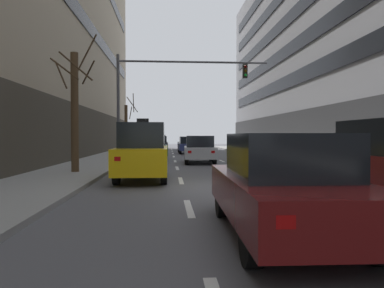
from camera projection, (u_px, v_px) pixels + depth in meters
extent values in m
plane|color=#515156|center=(231.00, 188.00, 11.23)|extent=(120.00, 120.00, 0.00)
cube|color=gray|center=(28.00, 188.00, 10.80)|extent=(3.37, 80.00, 0.14)
cube|color=silver|center=(189.00, 208.00, 8.14)|extent=(0.16, 2.00, 0.01)
cube|color=silver|center=(181.00, 181.00, 13.12)|extent=(0.16, 2.00, 0.01)
cube|color=silver|center=(177.00, 168.00, 18.11)|extent=(0.16, 2.00, 0.01)
cube|color=silver|center=(175.00, 161.00, 23.10)|extent=(0.16, 2.00, 0.01)
cube|color=silver|center=(174.00, 157.00, 28.08)|extent=(0.16, 2.00, 0.01)
cube|color=silver|center=(173.00, 153.00, 33.07)|extent=(0.16, 2.00, 0.01)
cube|color=silver|center=(172.00, 151.00, 38.06)|extent=(0.16, 2.00, 0.01)
cube|color=silver|center=(172.00, 149.00, 43.04)|extent=(0.16, 2.00, 0.01)
cube|color=silver|center=(319.00, 206.00, 8.35)|extent=(0.16, 2.00, 0.01)
cube|color=silver|center=(262.00, 180.00, 13.34)|extent=(0.16, 2.00, 0.01)
cube|color=silver|center=(236.00, 168.00, 18.32)|extent=(0.16, 2.00, 0.01)
cube|color=silver|center=(222.00, 161.00, 23.31)|extent=(0.16, 2.00, 0.01)
cube|color=silver|center=(212.00, 156.00, 28.30)|extent=(0.16, 2.00, 0.01)
cube|color=silver|center=(206.00, 153.00, 33.28)|extent=(0.16, 2.00, 0.01)
cube|color=silver|center=(201.00, 151.00, 38.27)|extent=(0.16, 2.00, 0.01)
cube|color=silver|center=(197.00, 149.00, 43.26)|extent=(0.16, 2.00, 0.01)
cylinder|color=black|center=(179.00, 150.00, 34.53)|extent=(0.22, 0.63, 0.63)
cylinder|color=black|center=(195.00, 149.00, 34.65)|extent=(0.22, 0.63, 0.63)
cylinder|color=black|center=(180.00, 151.00, 31.95)|extent=(0.22, 0.63, 0.63)
cylinder|color=black|center=(197.00, 151.00, 32.07)|extent=(0.22, 0.63, 0.63)
cube|color=navy|center=(188.00, 147.00, 33.29)|extent=(1.81, 4.23, 0.61)
cube|color=black|center=(188.00, 140.00, 33.09)|extent=(1.55, 1.84, 0.65)
cube|color=white|center=(180.00, 145.00, 35.30)|extent=(0.19, 0.08, 0.13)
cube|color=red|center=(182.00, 146.00, 31.18)|extent=(0.19, 0.08, 0.13)
cube|color=white|center=(193.00, 145.00, 35.40)|extent=(0.19, 0.08, 0.13)
cube|color=red|center=(196.00, 146.00, 31.28)|extent=(0.19, 0.08, 0.13)
cylinder|color=black|center=(126.00, 168.00, 14.66)|extent=(0.22, 0.66, 0.66)
cylinder|color=black|center=(164.00, 168.00, 14.77)|extent=(0.22, 0.66, 0.66)
cylinder|color=black|center=(116.00, 175.00, 11.96)|extent=(0.22, 0.66, 0.66)
cylinder|color=black|center=(164.00, 175.00, 12.07)|extent=(0.22, 0.66, 0.66)
cube|color=yellow|center=(143.00, 159.00, 13.36)|extent=(1.85, 4.42, 0.90)
cube|color=black|center=(143.00, 135.00, 13.33)|extent=(1.61, 2.61, 0.90)
cube|color=white|center=(131.00, 152.00, 15.47)|extent=(0.20, 0.08, 0.14)
cube|color=red|center=(118.00, 159.00, 11.15)|extent=(0.20, 0.08, 0.14)
cube|color=white|center=(161.00, 152.00, 15.56)|extent=(0.20, 0.08, 0.14)
cube|color=red|center=(159.00, 159.00, 11.24)|extent=(0.20, 0.08, 0.14)
cube|color=black|center=(143.00, 121.00, 13.32)|extent=(0.44, 0.20, 0.18)
cylinder|color=black|center=(222.00, 200.00, 7.27)|extent=(0.24, 0.69, 0.68)
cylinder|color=black|center=(301.00, 200.00, 7.35)|extent=(0.24, 0.69, 0.68)
cylinder|color=black|center=(252.00, 241.00, 4.48)|extent=(0.24, 0.69, 0.68)
cylinder|color=black|center=(378.00, 239.00, 4.56)|extent=(0.24, 0.69, 0.68)
cube|color=maroon|center=(283.00, 195.00, 5.91)|extent=(2.00, 4.59, 0.66)
cube|color=black|center=(287.00, 155.00, 5.68)|extent=(1.70, 2.00, 0.70)
cube|color=white|center=(224.00, 174.00, 8.10)|extent=(0.21, 0.09, 0.14)
cube|color=red|center=(285.00, 221.00, 3.64)|extent=(0.21, 0.09, 0.14)
cube|color=white|center=(282.00, 174.00, 8.17)|extent=(0.21, 0.09, 0.14)
cylinder|color=black|center=(186.00, 156.00, 23.13)|extent=(0.25, 0.67, 0.67)
cylinder|color=black|center=(211.00, 156.00, 23.17)|extent=(0.25, 0.67, 0.67)
cylinder|color=black|center=(187.00, 159.00, 20.41)|extent=(0.25, 0.67, 0.67)
cylinder|color=black|center=(214.00, 159.00, 20.45)|extent=(0.25, 0.67, 0.67)
cube|color=#B7BABF|center=(199.00, 152.00, 21.78)|extent=(2.05, 4.51, 0.65)
cube|color=black|center=(200.00, 141.00, 21.56)|extent=(1.70, 1.98, 0.69)
cube|color=white|center=(188.00, 149.00, 23.94)|extent=(0.20, 0.09, 0.14)
cube|color=red|center=(190.00, 152.00, 19.58)|extent=(0.20, 0.09, 0.14)
cube|color=white|center=(208.00, 149.00, 23.97)|extent=(0.20, 0.09, 0.14)
cube|color=red|center=(213.00, 152.00, 19.62)|extent=(0.20, 0.09, 0.14)
cylinder|color=black|center=(179.00, 147.00, 42.23)|extent=(0.23, 0.63, 0.63)
cylinder|color=black|center=(191.00, 147.00, 42.39)|extent=(0.23, 0.63, 0.63)
cylinder|color=black|center=(180.00, 148.00, 39.68)|extent=(0.23, 0.63, 0.63)
cylinder|color=black|center=(194.00, 148.00, 39.83)|extent=(0.23, 0.63, 0.63)
cube|color=black|center=(186.00, 145.00, 41.02)|extent=(1.88, 4.24, 0.61)
cube|color=black|center=(186.00, 139.00, 40.82)|extent=(1.58, 1.85, 0.65)
cube|color=white|center=(180.00, 143.00, 43.00)|extent=(0.19, 0.08, 0.13)
cube|color=red|center=(182.00, 144.00, 38.92)|extent=(0.19, 0.08, 0.13)
cube|color=white|center=(190.00, 143.00, 43.13)|extent=(0.19, 0.08, 0.13)
cube|color=red|center=(193.00, 144.00, 39.04)|extent=(0.19, 0.08, 0.13)
cylinder|color=black|center=(142.00, 153.00, 26.27)|extent=(0.26, 0.70, 0.69)
cylinder|color=black|center=(164.00, 153.00, 26.45)|extent=(0.26, 0.70, 0.69)
cylinder|color=black|center=(140.00, 156.00, 23.45)|extent=(0.26, 0.70, 0.69)
cylinder|color=black|center=(166.00, 155.00, 23.63)|extent=(0.26, 0.70, 0.69)
cube|color=#1E512D|center=(153.00, 150.00, 24.94)|extent=(2.13, 4.70, 0.67)
cube|color=black|center=(153.00, 140.00, 24.72)|extent=(1.77, 2.07, 0.72)
cube|color=white|center=(144.00, 147.00, 27.12)|extent=(0.21, 0.09, 0.15)
cube|color=red|center=(142.00, 149.00, 22.61)|extent=(0.21, 0.09, 0.15)
cube|color=white|center=(162.00, 147.00, 27.27)|extent=(0.21, 0.09, 0.15)
cube|color=red|center=(163.00, 149.00, 22.76)|extent=(0.21, 0.09, 0.15)
cylinder|color=black|center=(153.00, 147.00, 40.20)|extent=(0.22, 0.65, 0.65)
cylinder|color=black|center=(166.00, 147.00, 40.33)|extent=(0.22, 0.65, 0.65)
cylinder|color=black|center=(152.00, 148.00, 37.55)|extent=(0.22, 0.65, 0.65)
cylinder|color=black|center=(167.00, 148.00, 37.68)|extent=(0.22, 0.65, 0.65)
cube|color=#474C51|center=(159.00, 145.00, 38.93)|extent=(1.86, 4.36, 0.63)
cube|color=black|center=(159.00, 139.00, 38.72)|extent=(1.60, 1.89, 0.67)
cube|color=white|center=(154.00, 144.00, 41.00)|extent=(0.20, 0.08, 0.14)
cube|color=red|center=(153.00, 144.00, 36.76)|extent=(0.20, 0.08, 0.14)
cube|color=white|center=(165.00, 144.00, 41.10)|extent=(0.20, 0.08, 0.14)
cube|color=red|center=(165.00, 144.00, 36.86)|extent=(0.20, 0.08, 0.14)
cylinder|color=black|center=(334.00, 182.00, 10.20)|extent=(0.22, 0.65, 0.64)
cube|color=white|center=(327.00, 160.00, 10.98)|extent=(0.20, 0.08, 0.14)
cube|color=white|center=(366.00, 160.00, 11.08)|extent=(0.20, 0.08, 0.14)
cylinder|color=black|center=(271.00, 165.00, 16.25)|extent=(0.24, 0.68, 0.68)
cylinder|color=black|center=(306.00, 164.00, 16.38)|extent=(0.24, 0.68, 0.68)
cylinder|color=black|center=(293.00, 171.00, 13.47)|extent=(0.24, 0.68, 0.68)
cylinder|color=black|center=(335.00, 170.00, 13.61)|extent=(0.24, 0.68, 0.68)
cube|color=navy|center=(300.00, 159.00, 14.92)|extent=(1.96, 4.57, 0.66)
cube|color=black|center=(302.00, 143.00, 14.70)|extent=(1.68, 1.98, 0.70)
cube|color=white|center=(269.00, 154.00, 17.08)|extent=(0.21, 0.09, 0.14)
cube|color=red|center=(306.00, 160.00, 12.64)|extent=(0.21, 0.09, 0.14)
cube|color=white|center=(296.00, 154.00, 17.19)|extent=(0.21, 0.09, 0.14)
cube|color=red|center=(342.00, 160.00, 12.75)|extent=(0.21, 0.09, 0.14)
cylinder|color=#4C4C51|center=(118.00, 108.00, 21.40)|extent=(0.18, 0.18, 6.45)
cylinder|color=#4C4C51|center=(193.00, 62.00, 21.65)|extent=(9.16, 0.12, 0.12)
cube|color=black|center=(245.00, 71.00, 21.88)|extent=(0.28, 0.24, 0.84)
sphere|color=#4B0704|center=(246.00, 67.00, 21.74)|extent=(0.17, 0.17, 0.17)
sphere|color=#523505|center=(246.00, 71.00, 21.74)|extent=(0.17, 0.17, 0.17)
sphere|color=green|center=(246.00, 75.00, 21.75)|extent=(0.17, 0.17, 0.17)
cylinder|color=#4C3823|center=(75.00, 112.00, 14.99)|extent=(0.32, 0.32, 5.05)
cylinder|color=#42301E|center=(85.00, 56.00, 15.51)|extent=(1.19, 0.74, 1.79)
cylinder|color=#42301E|center=(64.00, 69.00, 14.32)|extent=(1.30, 0.58, 0.99)
cylinder|color=#42301E|center=(61.00, 75.00, 14.58)|extent=(0.79, 0.99, 1.28)
cylinder|color=#42301E|center=(76.00, 66.00, 14.35)|extent=(1.29, 0.52, 1.12)
cylinder|color=#42301E|center=(88.00, 73.00, 15.34)|extent=(0.80, 1.07, 0.88)
cylinder|color=#4C3823|center=(126.00, 128.00, 33.54)|extent=(0.29, 0.29, 4.43)
cylinder|color=#42301E|center=(131.00, 113.00, 33.68)|extent=(0.38, 0.92, 1.17)
cylinder|color=#42301E|center=(132.00, 104.00, 33.10)|extent=(0.95, 1.33, 1.35)
cylinder|color=#42301E|center=(133.00, 103.00, 33.57)|extent=(0.15, 1.46, 1.68)
cylinder|color=brown|center=(362.00, 164.00, 13.85)|extent=(0.13, 0.13, 0.81)
cylinder|color=brown|center=(362.00, 165.00, 13.70)|extent=(0.13, 0.13, 0.81)
cube|color=#3F5938|center=(362.00, 147.00, 13.75)|extent=(0.35, 0.39, 0.57)
sphere|color=#D8AD84|center=(362.00, 137.00, 13.75)|extent=(0.21, 0.21, 0.21)
cylinder|color=#3F5938|center=(362.00, 146.00, 13.95)|extent=(0.09, 0.09, 0.52)
cylinder|color=#3F5938|center=(362.00, 146.00, 13.56)|extent=(0.09, 0.09, 0.52)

